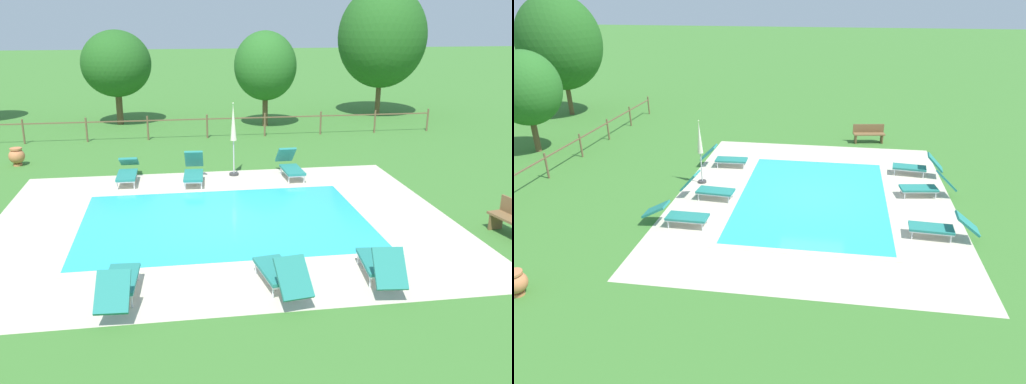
% 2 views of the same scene
% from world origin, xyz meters
% --- Properties ---
extents(ground_plane, '(160.00, 160.00, 0.00)m').
position_xyz_m(ground_plane, '(0.00, 0.00, 0.00)').
color(ground_plane, '#3D752D').
extents(pool_deck_paving, '(12.01, 9.75, 0.01)m').
position_xyz_m(pool_deck_paving, '(0.00, 0.00, 0.00)').
color(pool_deck_paving, beige).
rests_on(pool_deck_paving, ground).
extents(swimming_pool_water, '(7.45, 5.18, 0.01)m').
position_xyz_m(swimming_pool_water, '(0.00, 0.00, 0.01)').
color(swimming_pool_water, '#2DB7C6').
rests_on(swimming_pool_water, ground).
extents(pool_coping_rim, '(7.93, 5.66, 0.01)m').
position_xyz_m(pool_coping_rim, '(0.00, 0.00, 0.01)').
color(pool_coping_rim, beige).
rests_on(pool_coping_rim, ground).
extents(sun_lounger_north_near_steps, '(0.74, 1.93, 0.96)m').
position_xyz_m(sun_lounger_north_near_steps, '(-0.63, 3.68, 0.39)').
color(sun_lounger_north_near_steps, '#237A70').
rests_on(sun_lounger_north_near_steps, ground).
extents(sun_lounger_north_mid, '(0.67, 1.96, 0.91)m').
position_xyz_m(sun_lounger_north_mid, '(2.61, 3.86, 0.38)').
color(sun_lounger_north_mid, '#237A70').
rests_on(sun_lounger_north_mid, ground).
extents(sun_lounger_north_far, '(0.63, 2.07, 0.73)m').
position_xyz_m(sun_lounger_north_far, '(-2.75, 4.06, 0.35)').
color(sun_lounger_north_far, '#237A70').
rests_on(sun_lounger_north_far, ground).
extents(sun_lounger_north_end, '(0.72, 2.02, 0.85)m').
position_xyz_m(sun_lounger_north_end, '(-2.38, -3.98, 0.37)').
color(sun_lounger_north_end, '#237A70').
rests_on(sun_lounger_north_end, ground).
extents(sun_lounger_south_near_corner, '(0.88, 2.00, 0.92)m').
position_xyz_m(sun_lounger_south_near_corner, '(0.72, -4.03, 0.38)').
color(sun_lounger_south_near_corner, '#237A70').
rests_on(sun_lounger_south_near_corner, ground).
extents(sun_lounger_south_mid, '(0.82, 1.97, 0.94)m').
position_xyz_m(sun_lounger_south_mid, '(2.78, -3.95, 0.39)').
color(sun_lounger_south_mid, '#237A70').
rests_on(sun_lounger_south_mid, ground).
extents(patio_umbrella_closed_row_west, '(0.32, 0.32, 2.47)m').
position_xyz_m(patio_umbrella_closed_row_west, '(0.75, 4.32, 1.55)').
color(patio_umbrella_closed_row_west, '#383838').
rests_on(patio_umbrella_closed_row_west, ground).
extents(wooden_bench_lawn_side, '(0.68, 1.55, 0.87)m').
position_xyz_m(wooden_bench_lawn_side, '(6.92, -2.24, 0.47)').
color(wooden_bench_lawn_side, brown).
rests_on(wooden_bench_lawn_side, ground).
extents(terracotta_urn_near_fence, '(0.56, 0.56, 0.65)m').
position_xyz_m(terracotta_urn_near_fence, '(-6.84, 6.77, 0.35)').
color(terracotta_urn_near_fence, '#C67547').
rests_on(terracotta_urn_near_fence, ground).
extents(perimeter_fence, '(20.69, 0.08, 1.05)m').
position_xyz_m(perimeter_fence, '(0.28, 10.45, 0.67)').
color(perimeter_fence, brown).
rests_on(perimeter_fence, ground).
extents(tree_far_west, '(2.99, 2.99, 4.53)m').
position_xyz_m(tree_far_west, '(3.28, 12.85, 2.89)').
color(tree_far_west, brown).
rests_on(tree_far_west, ground).
extents(tree_centre, '(4.60, 4.60, 6.73)m').
position_xyz_m(tree_centre, '(9.84, 14.98, 4.10)').
color(tree_centre, brown).
rests_on(tree_centre, ground).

